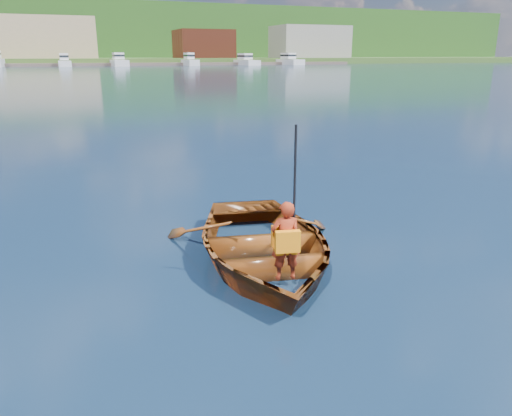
% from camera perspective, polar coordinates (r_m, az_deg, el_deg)
% --- Properties ---
extents(ground, '(600.00, 600.00, 0.00)m').
position_cam_1_polar(ground, '(7.39, 1.51, -7.72)').
color(ground, '#122A46').
rests_on(ground, ground).
extents(rowboat, '(3.72, 4.65, 0.86)m').
position_cam_1_polar(rowboat, '(7.78, 0.73, -4.17)').
color(rowboat, maroon).
rests_on(rowboat, ground).
extents(child_paddler, '(0.46, 0.39, 2.13)m').
position_cam_1_polar(child_paddler, '(6.85, 3.41, -3.70)').
color(child_paddler, '#A02F17').
rests_on(child_paddler, ground).
extents(shoreline, '(400.00, 140.00, 22.00)m').
position_cam_1_polar(shoreline, '(242.91, -21.72, 17.70)').
color(shoreline, '#284C1C').
rests_on(shoreline, ground).
extents(dock, '(160.05, 7.33, 0.80)m').
position_cam_1_polar(dock, '(154.63, -17.65, 15.37)').
color(dock, brown).
rests_on(dock, ground).
extents(waterfront_buildings, '(202.00, 16.00, 14.00)m').
position_cam_1_polar(waterfront_buildings, '(171.32, -24.13, 17.28)').
color(waterfront_buildings, brown).
rests_on(waterfront_buildings, ground).
extents(marina_yachts, '(142.02, 13.92, 4.34)m').
position_cam_1_polar(marina_yachts, '(149.59, -20.49, 15.43)').
color(marina_yachts, silver).
rests_on(marina_yachts, ground).
extents(hillside_trees, '(313.44, 82.55, 24.64)m').
position_cam_1_polar(hillside_trees, '(246.62, -21.64, 19.65)').
color(hillside_trees, '#382314').
rests_on(hillside_trees, ground).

